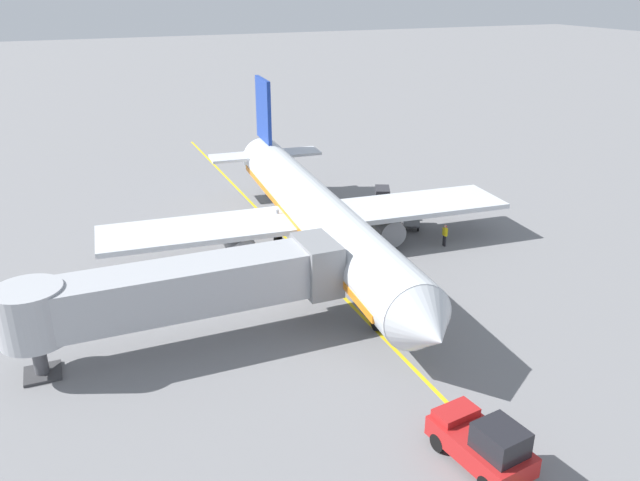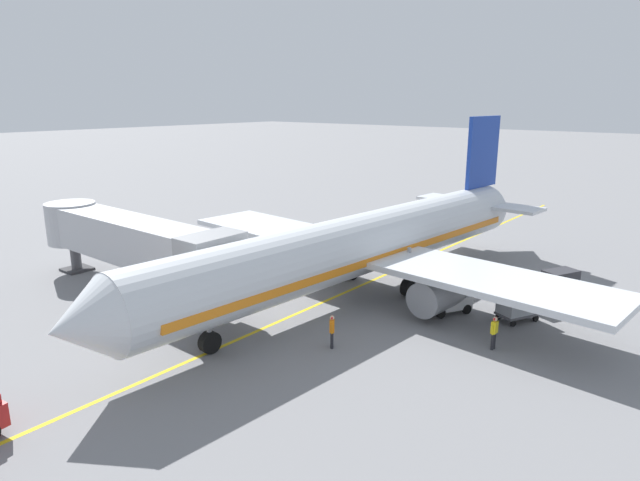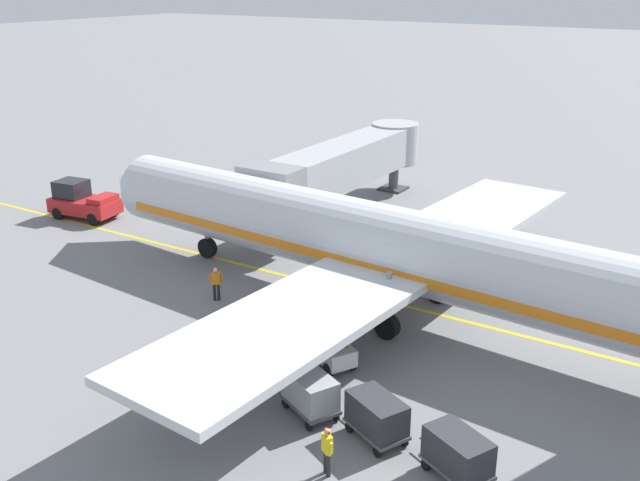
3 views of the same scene
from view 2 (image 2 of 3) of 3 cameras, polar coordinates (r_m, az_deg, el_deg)
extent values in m
plane|color=slate|center=(33.91, 1.09, -6.07)|extent=(400.00, 400.00, 0.00)
cube|color=gold|center=(33.91, 1.09, -6.07)|extent=(0.24, 80.00, 0.01)
cylinder|color=silver|center=(33.68, 4.12, -0.39)|extent=(6.06, 32.19, 3.70)
cube|color=orange|center=(33.80, 4.10, -1.15)|extent=(5.90, 29.64, 0.44)
cone|color=silver|center=(23.75, -23.69, -8.06)|extent=(3.79, 2.66, 3.63)
cone|color=silver|center=(48.04, 17.51, 3.82)|extent=(3.34, 3.02, 3.14)
cube|color=black|center=(24.20, -19.93, -5.64)|extent=(2.85, 1.30, 0.60)
cube|color=silver|center=(34.60, 5.15, -1.12)|extent=(30.30, 7.40, 0.36)
cylinder|color=gray|center=(31.36, 12.09, -5.44)|extent=(2.23, 3.34, 2.00)
cylinder|color=gray|center=(37.92, -2.15, -1.64)|extent=(2.23, 3.34, 2.00)
cube|color=#193899|center=(45.35, 16.55, 8.79)|extent=(0.64, 4.41, 5.50)
cube|color=silver|center=(45.71, 16.07, 3.73)|extent=(10.16, 3.33, 0.24)
cylinder|color=black|center=(27.39, -11.36, -10.30)|extent=(0.53, 1.13, 1.10)
cylinder|color=gray|center=(26.79, -11.53, -7.28)|extent=(0.24, 0.24, 2.00)
cylinder|color=black|center=(34.70, 9.09, -4.82)|extent=(0.53, 1.13, 1.10)
cylinder|color=gray|center=(34.22, 9.19, -2.36)|extent=(0.24, 0.24, 2.00)
cylinder|color=black|center=(37.34, 3.28, -3.26)|extent=(0.53, 1.13, 1.10)
cylinder|color=gray|center=(36.89, 3.32, -0.96)|extent=(0.24, 0.24, 2.00)
cube|color=#A8AAAF|center=(35.47, -18.55, -0.02)|extent=(15.90, 2.80, 2.60)
cube|color=gray|center=(29.82, -11.14, -2.20)|extent=(2.00, 3.50, 2.99)
cylinder|color=#A8AAAF|center=(42.30, -24.35, 1.69)|extent=(3.36, 3.36, 2.86)
cylinder|color=#4C4C51|center=(42.83, -24.02, -1.44)|extent=(0.70, 0.70, 2.19)
cube|color=#38383A|center=(43.10, -23.88, -2.73)|extent=(1.80, 1.80, 0.16)
cube|color=silver|center=(32.45, 13.17, -6.25)|extent=(2.23, 2.77, 0.70)
cube|color=silver|center=(31.88, 12.22, -5.48)|extent=(1.39, 1.41, 0.44)
cube|color=black|center=(32.62, 14.23, -4.96)|extent=(0.82, 0.54, 0.64)
cylinder|color=black|center=(32.16, 13.06, -5.20)|extent=(0.19, 0.27, 0.54)
cylinder|color=black|center=(31.69, 12.41, -7.40)|extent=(0.44, 0.59, 0.56)
cylinder|color=black|center=(32.51, 11.32, -6.77)|extent=(0.44, 0.59, 0.56)
cylinder|color=black|center=(32.67, 14.95, -6.88)|extent=(0.44, 0.59, 0.56)
cylinder|color=black|center=(33.47, 13.83, -6.28)|extent=(0.44, 0.59, 0.56)
cube|color=#4C4C51|center=(32.49, 19.78, -7.12)|extent=(2.12, 2.54, 0.12)
cube|color=#999EA3|center=(32.28, 19.87, -6.11)|extent=(2.01, 2.42, 1.10)
cylinder|color=#4C4C51|center=(31.53, 17.89, -7.64)|extent=(0.36, 0.66, 0.07)
cylinder|color=black|center=(31.66, 19.38, -8.12)|extent=(0.26, 0.38, 0.36)
cylinder|color=black|center=(32.38, 18.01, -7.49)|extent=(0.26, 0.38, 0.36)
cylinder|color=black|center=(32.79, 21.46, -7.53)|extent=(0.26, 0.38, 0.36)
cylinder|color=black|center=(33.49, 20.09, -6.94)|extent=(0.26, 0.38, 0.36)
cube|color=#4C4C51|center=(34.91, 21.39, -5.77)|extent=(2.12, 2.54, 0.12)
cube|color=#2D2D33|center=(34.71, 21.48, -4.82)|extent=(2.01, 2.42, 1.10)
cylinder|color=#4C4C51|center=(33.91, 19.68, -6.22)|extent=(0.36, 0.66, 0.07)
cylinder|color=black|center=(34.07, 21.06, -6.67)|extent=(0.26, 0.38, 0.36)
cylinder|color=black|center=(34.78, 19.75, -6.12)|extent=(0.26, 0.38, 0.36)
cylinder|color=black|center=(35.23, 22.93, -6.16)|extent=(0.26, 0.38, 0.36)
cylinder|color=black|center=(35.92, 21.63, -5.64)|extent=(0.26, 0.38, 0.36)
cube|color=#4C4C51|center=(37.63, 23.57, -4.55)|extent=(2.12, 2.54, 0.12)
cube|color=#2D2D33|center=(37.45, 23.66, -3.67)|extent=(2.01, 2.42, 1.10)
cylinder|color=#4C4C51|center=(36.59, 22.05, -4.94)|extent=(0.36, 0.66, 0.07)
cylinder|color=black|center=(36.76, 23.31, -5.35)|extent=(0.26, 0.38, 0.36)
cylinder|color=black|center=(37.45, 22.06, -4.87)|extent=(0.26, 0.38, 0.36)
cylinder|color=black|center=(37.98, 24.98, -4.91)|extent=(0.26, 0.38, 0.36)
cylinder|color=black|center=(38.64, 23.73, -4.46)|extent=(0.26, 0.38, 0.36)
cylinder|color=#232328|center=(27.35, 1.24, -10.33)|extent=(0.15, 0.15, 0.85)
cylinder|color=#232328|center=(27.53, 1.25, -10.15)|extent=(0.15, 0.15, 0.85)
cube|color=orange|center=(27.15, 1.25, -8.85)|extent=(0.42, 0.45, 0.60)
cylinder|color=orange|center=(26.94, 1.23, -9.16)|extent=(0.20, 0.23, 0.57)
cylinder|color=orange|center=(27.40, 1.27, -8.74)|extent=(0.20, 0.23, 0.57)
sphere|color=beige|center=(26.98, 1.26, -8.01)|extent=(0.22, 0.22, 0.22)
cube|color=red|center=(26.97, 1.26, -7.97)|extent=(0.22, 0.26, 0.10)
cylinder|color=#232328|center=(28.49, 17.45, -9.98)|extent=(0.15, 0.15, 0.85)
cylinder|color=#232328|center=(28.66, 17.61, -9.85)|extent=(0.15, 0.15, 0.85)
cube|color=yellow|center=(28.29, 17.64, -8.57)|extent=(0.25, 0.38, 0.60)
cylinder|color=yellow|center=(28.09, 17.43, -8.83)|extent=(0.09, 0.22, 0.57)
cylinder|color=yellow|center=(28.52, 17.83, -8.51)|extent=(0.09, 0.22, 0.57)
sphere|color=beige|center=(28.13, 17.71, -7.77)|extent=(0.22, 0.22, 0.22)
cube|color=red|center=(28.12, 17.71, -7.73)|extent=(0.08, 0.27, 0.10)
cylinder|color=#232328|center=(33.86, 25.06, -6.76)|extent=(0.15, 0.15, 0.85)
cylinder|color=#232328|center=(33.99, 25.31, -6.71)|extent=(0.15, 0.15, 0.85)
cube|color=yellow|center=(33.69, 25.31, -5.58)|extent=(0.41, 0.45, 0.60)
cylinder|color=yellow|center=(33.54, 24.99, -5.72)|extent=(0.20, 0.24, 0.57)
cylinder|color=yellow|center=(33.87, 25.62, -5.60)|extent=(0.20, 0.24, 0.57)
sphere|color=tan|center=(33.56, 25.39, -4.89)|extent=(0.22, 0.22, 0.22)
cube|color=red|center=(33.55, 25.40, -4.86)|extent=(0.21, 0.26, 0.10)
camera|label=1|loc=(37.66, -73.49, 14.79)|focal=35.64mm
camera|label=3|loc=(42.47, 53.90, 12.84)|focal=41.15mm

